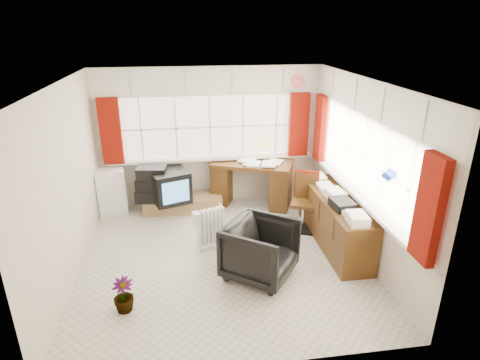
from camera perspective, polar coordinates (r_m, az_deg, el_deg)
The scene contains 20 objects.
ground at distance 5.94m, azimuth -2.40°, elevation -10.98°, with size 4.00×4.00×0.00m, color beige.
room_walls at distance 5.28m, azimuth -2.65°, elevation 2.87°, with size 4.00×4.00×4.00m.
window_back at distance 7.30m, azimuth -4.13°, elevation 3.59°, with size 3.70×0.12×3.60m.
window_right at distance 5.98m, azimuth 16.32°, elevation -1.42°, with size 0.12×3.70×3.60m.
curtains at distance 6.32m, azimuth 4.91°, elevation 5.53°, with size 3.83×3.83×1.15m.
overhead_cabinets at distance 6.21m, azimuth 5.54°, elevation 12.75°, with size 3.98×3.98×0.48m.
desk at distance 7.41m, azimuth 1.70°, elevation -0.08°, with size 1.58×1.20×0.86m.
desk_lamp at distance 7.54m, azimuth 4.89°, elevation 5.28°, with size 0.14×0.12×0.38m.
task_chair at distance 6.63m, azimuth 9.21°, elevation -2.60°, with size 0.54×0.55×0.96m.
office_chair at distance 5.37m, azimuth 2.93°, elevation -9.91°, with size 0.83×0.86×0.78m, color black.
radiator at distance 6.07m, azimuth -4.16°, elevation -7.39°, with size 0.46×0.32×0.64m.
credenza at distance 6.29m, azimuth 13.28°, elevation -5.45°, with size 0.50×2.00×0.85m.
file_tray at distance 5.81m, azimuth 14.36°, elevation -3.38°, with size 0.28×0.36×0.12m, color black.
tv_bench at distance 7.37m, azimuth -8.09°, elevation -3.24°, with size 1.40×0.50×0.25m, color #9A734D.
crt_tv at distance 7.07m, azimuth -9.89°, elevation -0.92°, with size 0.76×0.73×0.55m.
hifi_stack at distance 7.16m, azimuth -12.29°, elevation -0.67°, with size 0.64×0.45×0.62m.
mini_fridge at distance 7.45m, azimuth -17.87°, elevation -1.46°, with size 0.57×0.57×0.82m.
spray_bottle_a at distance 6.99m, azimuth -2.91°, elevation -4.31°, with size 0.11×0.11×0.29m, color white.
spray_bottle_b at distance 7.27m, azimuth -7.14°, elevation -3.86°, with size 0.08×0.08×0.18m, color #8ACDC4.
flower_vase at distance 5.06m, azimuth -16.27°, elevation -15.45°, with size 0.24×0.24×0.43m, color black.
Camera 1 is at (-0.48, -4.98, 3.20)m, focal length 30.00 mm.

